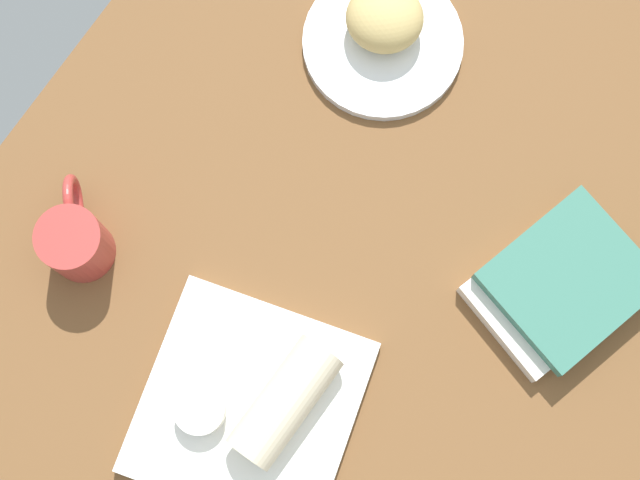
% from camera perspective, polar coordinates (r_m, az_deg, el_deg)
% --- Properties ---
extents(dining_table, '(1.10, 0.90, 0.04)m').
position_cam_1_polar(dining_table, '(1.22, 3.06, 0.23)').
color(dining_table, brown).
rests_on(dining_table, ground).
extents(round_plate, '(0.20, 0.20, 0.01)m').
position_cam_1_polar(round_plate, '(1.27, 3.69, 11.43)').
color(round_plate, white).
rests_on(round_plate, dining_table).
extents(scone_pastry, '(0.13, 0.13, 0.06)m').
position_cam_1_polar(scone_pastry, '(1.24, 3.81, 12.84)').
color(scone_pastry, tan).
rests_on(scone_pastry, round_plate).
extents(square_plate, '(0.29, 0.29, 0.02)m').
position_cam_1_polar(square_plate, '(1.16, -4.18, -9.70)').
color(square_plate, white).
rests_on(square_plate, dining_table).
extents(sauce_cup, '(0.06, 0.06, 0.03)m').
position_cam_1_polar(sauce_cup, '(1.14, -7.04, -9.83)').
color(sauce_cup, silver).
rests_on(sauce_cup, square_plate).
extents(breakfast_wrap, '(0.15, 0.07, 0.06)m').
position_cam_1_polar(breakfast_wrap, '(1.12, -2.06, -9.46)').
color(breakfast_wrap, beige).
rests_on(breakfast_wrap, square_plate).
extents(book_stack, '(0.23, 0.20, 0.05)m').
position_cam_1_polar(book_stack, '(1.19, 13.95, -2.52)').
color(book_stack, silver).
rests_on(book_stack, dining_table).
extents(coffee_mug, '(0.11, 0.10, 0.09)m').
position_cam_1_polar(coffee_mug, '(1.18, -14.12, -0.03)').
color(coffee_mug, '#B23833').
rests_on(coffee_mug, dining_table).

